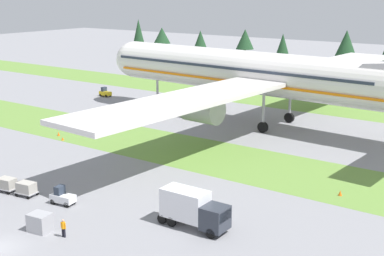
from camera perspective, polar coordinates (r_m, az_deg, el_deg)
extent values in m
cube|color=olive|center=(72.87, 1.83, -2.95)|extent=(320.00, 13.56, 0.01)
cube|color=olive|center=(106.65, 13.58, 2.27)|extent=(320.00, 13.56, 0.01)
cylinder|color=silver|center=(89.36, 6.70, 5.85)|extent=(56.61, 10.63, 6.99)
sphere|color=silver|center=(106.98, -6.19, 7.28)|extent=(6.85, 6.85, 6.85)
cube|color=orange|center=(89.55, 6.68, 5.08)|extent=(55.25, 10.68, 0.36)
cube|color=#283342|center=(91.11, 4.89, 6.62)|extent=(49.76, 10.25, 0.44)
cube|color=silver|center=(69.68, -0.91, 2.93)|extent=(11.35, 38.24, 0.63)
cylinder|color=#A3A3A8|center=(75.28, 1.10, 2.01)|extent=(5.73, 4.19, 3.85)
cube|color=silver|center=(107.37, 14.75, 6.54)|extent=(11.35, 38.24, 0.63)
cylinder|color=#A3A3A8|center=(103.21, 12.67, 5.07)|extent=(5.73, 4.19, 3.85)
cylinder|color=#A3A3A8|center=(103.39, -3.70, 4.56)|extent=(0.44, 0.44, 6.92)
cylinder|color=black|center=(104.04, -3.67, 2.68)|extent=(1.22, 0.50, 1.20)
cylinder|color=#A3A3A8|center=(84.33, 7.61, 2.28)|extent=(0.44, 0.44, 6.67)
cylinder|color=black|center=(85.10, 7.53, 0.09)|extent=(1.73, 0.70, 1.70)
cylinder|color=#A3A3A8|center=(91.46, 10.38, 3.12)|extent=(0.44, 0.44, 6.67)
cylinder|color=black|center=(92.16, 10.29, 1.09)|extent=(1.73, 0.70, 1.70)
cube|color=silver|center=(58.20, -13.54, -7.25)|extent=(2.76, 1.65, 0.77)
cube|color=#283342|center=(58.14, -13.88, -6.41)|extent=(0.85, 1.18, 0.90)
cylinder|color=black|center=(58.16, -12.48, -7.60)|extent=(0.62, 0.28, 0.60)
cylinder|color=black|center=(57.39, -13.18, -7.95)|extent=(0.62, 0.28, 0.60)
cylinder|color=black|center=(59.29, -13.84, -7.25)|extent=(0.62, 0.28, 0.60)
cylinder|color=black|center=(58.53, -14.55, -7.59)|extent=(0.62, 0.28, 0.60)
cube|color=#A3A3A8|center=(61.60, -17.15, -6.55)|extent=(2.39, 1.79, 0.10)
cube|color=#ADA89E|center=(61.39, -17.19, -6.03)|extent=(2.10, 1.58, 1.10)
cylinder|color=black|center=(61.57, -16.13, -6.68)|extent=(0.41, 0.17, 0.40)
cylinder|color=black|center=(60.66, -17.02, -7.08)|extent=(0.41, 0.17, 0.40)
cylinder|color=black|center=(62.68, -17.25, -6.39)|extent=(0.41, 0.17, 0.40)
cylinder|color=black|center=(61.79, -18.14, -6.77)|extent=(0.41, 0.17, 0.40)
cube|color=#A3A3A8|center=(63.58, -19.03, -6.04)|extent=(2.39, 1.79, 0.10)
cube|color=#ADA89E|center=(63.38, -19.08, -5.53)|extent=(2.10, 1.58, 1.10)
cylinder|color=black|center=(63.51, -18.04, -6.17)|extent=(0.41, 0.17, 0.40)
cylinder|color=black|center=(62.63, -18.94, -6.54)|extent=(0.41, 0.17, 0.40)
cylinder|color=black|center=(64.67, -19.09, -5.89)|extent=(0.41, 0.17, 0.40)
cube|color=#2D333D|center=(49.83, 2.46, -9.51)|extent=(2.23, 2.33, 2.20)
cube|color=#283342|center=(49.14, 3.53, -9.32)|extent=(0.11, 2.07, 0.97)
cube|color=silver|center=(51.30, -0.73, -8.04)|extent=(4.53, 2.37, 2.80)
cylinder|color=black|center=(50.95, 3.27, -10.32)|extent=(0.96, 0.31, 0.96)
cylinder|color=black|center=(49.41, 2.04, -11.13)|extent=(0.96, 0.31, 0.96)
cylinder|color=black|center=(53.19, -0.89, -9.18)|extent=(0.96, 0.31, 0.96)
cylinder|color=black|center=(51.72, -2.20, -9.91)|extent=(0.96, 0.31, 0.96)
cylinder|color=black|center=(53.80, -1.88, -8.91)|extent=(0.96, 0.31, 0.96)
cylinder|color=black|center=(52.35, -3.20, -9.61)|extent=(0.96, 0.31, 0.96)
cube|color=yellow|center=(114.56, -9.19, 3.67)|extent=(2.68, 1.47, 0.77)
cube|color=#283342|center=(114.70, -9.34, 4.10)|extent=(0.77, 1.14, 0.90)
cylinder|color=black|center=(114.32, -8.67, 3.47)|extent=(0.61, 0.24, 0.60)
cylinder|color=black|center=(113.60, -9.08, 3.38)|extent=(0.61, 0.24, 0.60)
cylinder|color=black|center=(115.66, -9.28, 3.57)|extent=(0.61, 0.24, 0.60)
cylinder|color=black|center=(114.95, -9.69, 3.49)|extent=(0.61, 0.24, 0.60)
cylinder|color=black|center=(51.06, -13.57, -10.73)|extent=(0.18, 0.18, 0.85)
cylinder|color=black|center=(50.93, -13.37, -10.79)|extent=(0.18, 0.18, 0.85)
cylinder|color=orange|center=(50.69, -13.52, -10.01)|extent=(0.36, 0.36, 0.62)
sphere|color=tan|center=(50.51, -13.55, -9.53)|extent=(0.24, 0.24, 0.24)
cylinder|color=orange|center=(50.85, -13.72, -9.99)|extent=(0.10, 0.10, 0.58)
cylinder|color=orange|center=(50.57, -13.31, -10.10)|extent=(0.10, 0.10, 0.58)
cube|color=#A3A3A8|center=(52.58, -15.85, -9.61)|extent=(2.19, 1.85, 1.71)
cone|color=orange|center=(85.10, -13.99, -0.60)|extent=(0.44, 0.44, 0.63)
cone|color=orange|center=(61.19, 15.47, -6.67)|extent=(0.44, 0.44, 0.60)
cone|color=orange|center=(82.49, -13.58, -1.11)|extent=(0.44, 0.44, 0.46)
cylinder|color=#4C3823|center=(197.05, -5.65, 8.47)|extent=(0.70, 0.70, 2.81)
cone|color=#1E4223|center=(196.53, -5.70, 10.16)|extent=(4.13, 4.13, 8.81)
cylinder|color=#4C3823|center=(187.04, -3.19, 8.37)|extent=(0.70, 0.70, 3.94)
cone|color=#1E4223|center=(186.60, -3.21, 9.79)|extent=(5.74, 5.74, 5.36)
cylinder|color=#4C3823|center=(174.24, 0.89, 7.76)|extent=(0.70, 0.70, 2.81)
cone|color=#1E4223|center=(173.76, 0.90, 9.27)|extent=(4.81, 4.81, 6.41)
cylinder|color=#4C3823|center=(170.60, 5.61, 7.71)|extent=(0.70, 0.70, 3.80)
cone|color=#1E4223|center=(170.09, 5.65, 9.38)|extent=(5.59, 5.59, 6.18)
cylinder|color=#4C3823|center=(159.81, 9.55, 7.03)|extent=(0.70, 0.70, 3.25)
cone|color=#1E4223|center=(159.28, 9.62, 8.74)|extent=(3.87, 3.87, 6.33)
cylinder|color=#4C3823|center=(157.38, 15.92, 6.56)|extent=(0.70, 0.70, 3.26)
cone|color=#1E4223|center=(156.77, 16.06, 8.56)|extent=(6.26, 6.26, 7.77)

